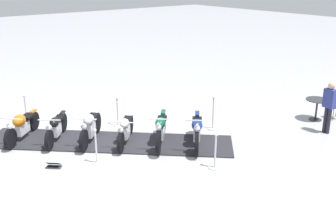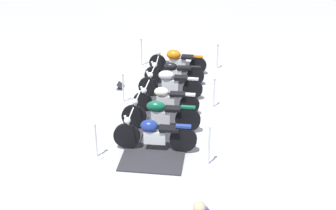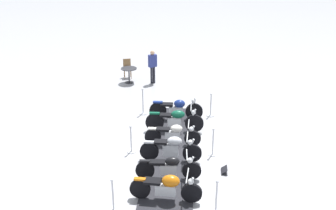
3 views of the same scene
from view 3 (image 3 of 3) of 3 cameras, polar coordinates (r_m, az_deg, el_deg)
The scene contains 18 objects.
ground_plane at distance 14.68m, azimuth 0.51°, elevation -6.71°, with size 80.00×80.00×0.00m, color #B2B2B7.
display_platform at distance 14.67m, azimuth 0.51°, elevation -6.64°, with size 7.70×1.61×0.04m, color #28282D.
motorcycle_copper at distance 12.08m, azimuth -0.11°, elevation -11.22°, with size 1.52×1.63×0.91m.
motorcycle_black at distance 13.03m, azimuth 0.19°, elevation -8.60°, with size 1.64×1.42×0.89m.
motorcycle_chrome at distance 13.93m, azimuth 0.53°, elevation -5.98°, with size 1.58×1.55×0.95m.
motorcycle_cream at distance 14.93m, azimuth 0.78°, elevation -4.09°, with size 1.54×1.51×0.89m.
motorcycle_forest at distance 15.88m, azimuth 1.03°, elevation -2.06°, with size 1.72×1.62×1.05m.
motorcycle_navy at distance 16.89m, azimuth 1.22°, elevation -0.50°, with size 1.69×1.59×1.04m.
stanchion_right_mid at distance 14.49m, azimuth 6.24°, elevation -5.61°, with size 0.29×0.29×1.04m.
stanchion_right_front at distance 11.72m, azimuth 6.69°, elevation -13.31°, with size 0.30×0.30×1.13m.
stanchion_right_rear at distance 17.44m, azimuth 5.93°, elevation -0.54°, with size 0.34×0.34×1.02m.
stanchion_left_mid at distance 14.66m, azimuth -5.14°, elevation -5.35°, with size 0.33×0.33×1.04m.
stanchion_left_front at distance 11.94m, azimuth -7.62°, elevation -12.86°, with size 0.30×0.30×1.03m.
stanchion_left_rear at distance 17.55m, azimuth -3.49°, elevation -0.13°, with size 0.35×0.35×1.15m.
info_placard at distance 13.72m, azimuth 7.80°, elevation -9.06°, with size 0.43×0.44×0.19m.
cafe_table at distance 21.06m, azimuth -5.44°, elevation 4.61°, with size 0.81×0.81×0.78m.
cafe_chair_near_table at distance 21.85m, azimuth -5.68°, elevation 5.27°, with size 0.54×0.54×1.00m.
bystander_person at distance 20.78m, azimuth -2.15°, elevation 5.73°, with size 0.43×0.28×1.73m.
Camera 3 is at (-8.16, -9.69, 7.41)m, focal length 43.92 mm.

